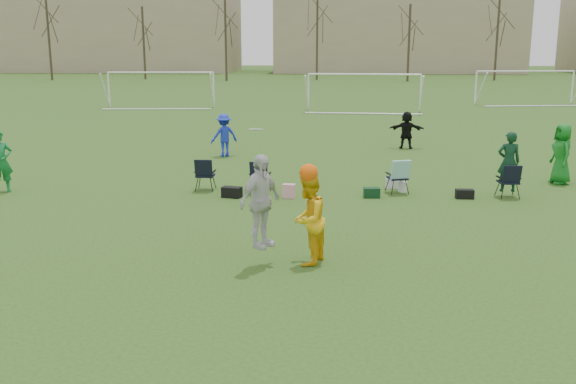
# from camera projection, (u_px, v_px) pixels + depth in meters

# --- Properties ---
(ground) EXTENTS (260.00, 260.00, 0.00)m
(ground) POSITION_uv_depth(u_px,v_px,m) (223.00, 291.00, 11.33)
(ground) COLOR #2A4B17
(ground) RESTS_ON ground
(fielder_green_near) EXTENTS (0.80, 0.75, 1.83)m
(fielder_green_near) POSITION_uv_depth(u_px,v_px,m) (1.00, 162.00, 18.78)
(fielder_green_near) COLOR #147534
(fielder_green_near) RESTS_ON ground
(fielder_blue) EXTENTS (1.24, 1.08, 1.66)m
(fielder_blue) POSITION_uv_depth(u_px,v_px,m) (224.00, 135.00, 24.93)
(fielder_blue) COLOR #192EBF
(fielder_blue) RESTS_ON ground
(fielder_green_far) EXTENTS (0.71, 0.99, 1.89)m
(fielder_green_far) POSITION_uv_depth(u_px,v_px,m) (562.00, 154.00, 19.95)
(fielder_green_far) COLOR #136F1D
(fielder_green_far) RESTS_ON ground
(fielder_black) EXTENTS (1.49, 0.61, 1.56)m
(fielder_black) POSITION_uv_depth(u_px,v_px,m) (407.00, 130.00, 26.84)
(fielder_black) COLOR black
(fielder_black) RESTS_ON ground
(center_contest) EXTENTS (1.87, 1.32, 2.76)m
(center_contest) POSITION_uv_depth(u_px,v_px,m) (288.00, 211.00, 12.46)
(center_contest) COLOR silver
(center_contest) RESTS_ON ground
(sideline_setup) EXTENTS (9.42, 1.92, 1.88)m
(sideline_setup) POSITION_uv_depth(u_px,v_px,m) (378.00, 175.00, 18.60)
(sideline_setup) COLOR #0E331E
(sideline_setup) RESTS_ON ground
(goal_left) EXTENTS (7.39, 0.76, 2.46)m
(goal_left) POSITION_uv_depth(u_px,v_px,m) (161.00, 79.00, 44.61)
(goal_left) COLOR white
(goal_left) RESTS_ON ground
(goal_mid) EXTENTS (7.40, 0.63, 2.46)m
(goal_mid) POSITION_uv_depth(u_px,v_px,m) (364.00, 82.00, 41.76)
(goal_mid) COLOR white
(goal_mid) RESTS_ON ground
(goal_right) EXTENTS (7.35, 1.14, 2.46)m
(goal_right) POSITION_uv_depth(u_px,v_px,m) (525.00, 78.00, 46.81)
(goal_right) COLOR white
(goal_right) RESTS_ON ground
(tree_line) EXTENTS (110.28, 3.28, 11.40)m
(tree_line) POSITION_uv_depth(u_px,v_px,m) (319.00, 38.00, 78.10)
(tree_line) COLOR #382B21
(tree_line) RESTS_ON ground
(building_row) EXTENTS (126.00, 16.00, 13.00)m
(building_row) POSITION_uv_depth(u_px,v_px,m) (362.00, 34.00, 102.91)
(building_row) COLOR tan
(building_row) RESTS_ON ground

